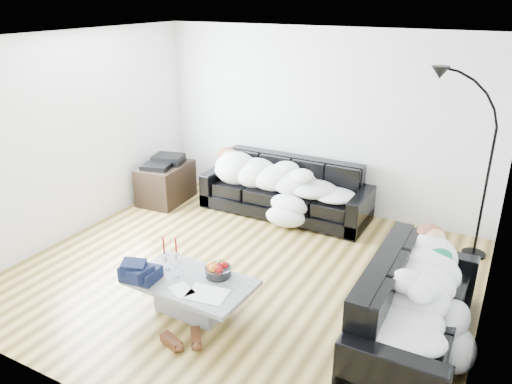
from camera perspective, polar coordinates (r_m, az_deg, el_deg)
The scene contains 24 objects.
ground at distance 5.85m, azimuth -1.42°, elevation -9.18°, with size 5.00×5.00×0.00m, color brown.
wall_back at distance 7.26m, azimuth 7.42°, elevation 8.01°, with size 5.00×0.02×2.60m, color silver.
wall_left at distance 6.85m, azimuth -20.11°, elevation 6.01°, with size 0.02×4.50×2.60m, color silver.
wall_right at distance 4.67m, azimuth 26.15°, elevation -2.11°, with size 0.02×4.50×2.60m, color silver.
ceiling at distance 5.03m, azimuth -1.70°, elevation 17.10°, with size 5.00×5.00×0.00m, color white.
sofa_back at distance 7.19m, azimuth 3.33°, elevation 0.45°, with size 2.43×0.84×0.79m, color black.
sofa_right at distance 4.82m, azimuth 17.84°, elevation -12.22°, with size 1.98×0.85×0.80m, color black.
sleeper_back at distance 7.06m, azimuth 3.20°, elevation 2.05°, with size 2.06×0.71×0.41m, color silver, non-canonical shape.
sleeper_right at distance 4.70m, azimuth 18.16°, elevation -9.92°, with size 1.69×0.72×0.41m, color silver, non-canonical shape.
teal_cushion at distance 5.20m, azimuth 18.97°, elevation -5.66°, with size 0.36×0.30×0.20m, color #0E6747.
coffee_table at distance 5.17m, azimuth -7.32°, elevation -11.64°, with size 1.23×0.72×0.36m, color #939699.
fruit_bowl at distance 5.07m, azimuth -4.36°, elevation -8.74°, with size 0.27×0.27×0.16m, color white.
wine_glass_a at distance 5.24m, azimuth -9.03°, elevation -7.78°, with size 0.08×0.08×0.18m, color white.
wine_glass_b at distance 5.24m, azimuth -10.20°, elevation -7.91°, with size 0.08×0.08×0.18m, color white.
wine_glass_c at distance 5.09m, azimuth -8.98°, elevation -8.92°, with size 0.07×0.07×0.16m, color white.
candle_left at distance 5.42m, azimuth -10.48°, elevation -6.36°, with size 0.05×0.05×0.25m, color maroon.
candle_right at distance 5.39m, azimuth -9.11°, elevation -6.46°, with size 0.05×0.05×0.26m, color maroon.
newspaper_a at distance 4.84m, azimuth -5.60°, elevation -11.50°, with size 0.38×0.29×0.01m, color silver.
newspaper_b at distance 4.93m, azimuth -8.52°, elevation -10.99°, with size 0.25×0.18×0.01m, color silver.
navy_jacket at distance 5.07m, azimuth -13.45°, elevation -8.18°, with size 0.38×0.31×0.19m, color black, non-canonical shape.
shoes at distance 4.84m, azimuth -8.36°, elevation -16.32°, with size 0.42×0.30×0.09m, color #472311, non-canonical shape.
av_cabinet at distance 7.78m, azimuth -10.25°, elevation 1.02°, with size 0.58×0.85×0.58m, color black.
stereo at distance 7.66m, azimuth -10.43°, elevation 3.52°, with size 0.44×0.34×0.13m, color black.
floor_lamp at distance 6.39m, azimuth 24.90°, elevation 1.27°, with size 0.72×0.29×1.98m, color black, non-canonical shape.
Camera 1 is at (2.51, -4.34, 3.02)m, focal length 35.00 mm.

